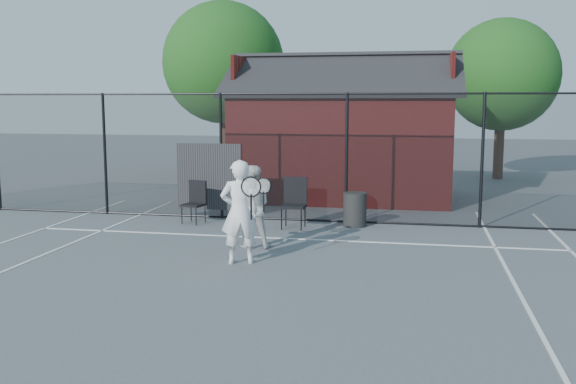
% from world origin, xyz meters
% --- Properties ---
extents(ground, '(80.00, 80.00, 0.00)m').
position_xyz_m(ground, '(0.00, 0.00, 0.00)').
color(ground, '#4B5056').
rests_on(ground, ground).
extents(court_lines, '(11.02, 18.00, 0.01)m').
position_xyz_m(court_lines, '(0.00, -1.32, 0.01)').
color(court_lines, silver).
rests_on(court_lines, ground).
extents(fence, '(22.04, 3.00, 3.00)m').
position_xyz_m(fence, '(-0.30, 5.00, 1.45)').
color(fence, black).
rests_on(fence, ground).
extents(clubhouse, '(6.50, 4.36, 4.19)m').
position_xyz_m(clubhouse, '(0.50, 9.00, 1.61)').
color(clubhouse, maroon).
rests_on(clubhouse, ground).
extents(tree_left, '(4.48, 4.48, 6.44)m').
position_xyz_m(tree_left, '(-4.50, 13.50, 4.19)').
color(tree_left, '#372516').
rests_on(tree_left, ground).
extents(tree_right, '(3.97, 3.97, 5.70)m').
position_xyz_m(tree_right, '(5.50, 14.50, 3.71)').
color(tree_right, '#372516').
rests_on(tree_right, ground).
extents(player_front, '(0.86, 0.68, 1.81)m').
position_xyz_m(player_front, '(-0.41, 0.89, 0.91)').
color(player_front, white).
rests_on(player_front, ground).
extents(player_back, '(0.93, 0.78, 1.60)m').
position_xyz_m(player_back, '(-0.51, 2.09, 0.80)').
color(player_back, silver).
rests_on(player_back, ground).
extents(chair_left, '(0.56, 0.57, 0.96)m').
position_xyz_m(chair_left, '(-2.44, 4.21, 0.48)').
color(chair_left, black).
rests_on(chair_left, ground).
extents(chair_right, '(0.54, 0.56, 1.10)m').
position_xyz_m(chair_right, '(-0.07, 4.10, 0.55)').
color(chair_right, black).
rests_on(chair_right, ground).
extents(waste_bin, '(0.63, 0.63, 0.77)m').
position_xyz_m(waste_bin, '(1.24, 4.60, 0.38)').
color(waste_bin, '#262626').
rests_on(waste_bin, ground).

